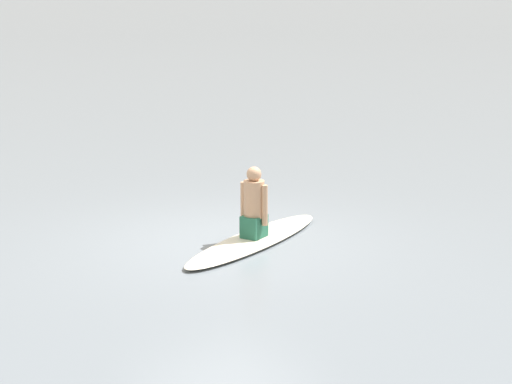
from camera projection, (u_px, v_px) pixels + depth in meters
name	position (u px, v px, depth m)	size (l,w,h in m)	color
ground_plane	(224.00, 241.00, 13.05)	(400.00, 400.00, 0.00)	gray
surfboard	(254.00, 240.00, 12.96)	(3.21, 0.70, 0.09)	silver
person_paddler	(254.00, 205.00, 12.84)	(0.41, 0.45, 1.03)	#26664C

